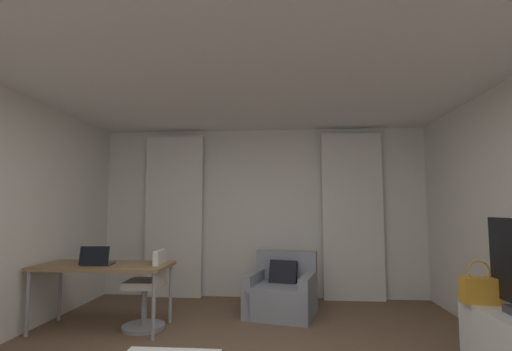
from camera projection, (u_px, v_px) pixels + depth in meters
The scene contains 9 objects.
wall_window at pixel (262, 212), 5.69m from camera, with size 5.12×0.06×2.60m.
ceiling at pixel (238, 44), 2.80m from camera, with size 5.12×6.12×0.06m, color white.
curtain_left_panel at pixel (174, 215), 5.66m from camera, with size 0.90×0.06×2.50m.
curtain_right_panel at pixel (353, 215), 5.45m from camera, with size 0.90×0.06×2.50m.
armchair at pixel (282, 293), 4.67m from camera, with size 0.98×0.93×0.78m.
desk at pixel (104, 269), 4.14m from camera, with size 1.49×0.66×0.72m.
desk_chair at pixel (148, 293), 4.14m from camera, with size 0.48×0.48×0.88m.
laptop at pixel (97, 261), 4.06m from camera, with size 0.34×0.28×0.22m.
handbag_primary at pixel (480, 289), 3.13m from camera, with size 0.30×0.14×0.37m.
Camera 1 is at (0.35, -2.68, 1.36)m, focal length 25.43 mm.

